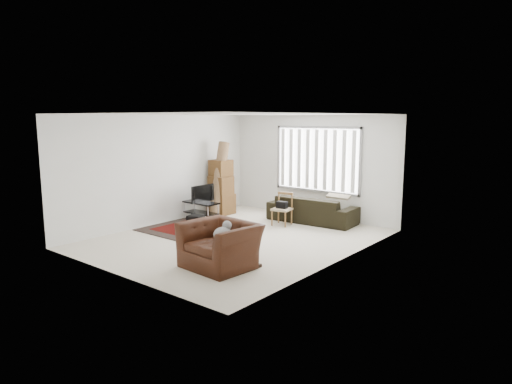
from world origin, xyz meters
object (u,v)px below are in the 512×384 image
tv_stand (201,207)px  moving_boxes (221,189)px  armchair (220,242)px  side_chair (282,207)px  sofa (312,205)px

tv_stand → moving_boxes: moving_boxes is taller
moving_boxes → tv_stand: bearing=-81.2°
moving_boxes → armchair: (3.12, -3.33, -0.24)m
tv_stand → side_chair: side_chair is taller
side_chair → sofa: bearing=51.9°
moving_boxes → sofa: (2.49, 0.72, -0.26)m
tv_stand → side_chair: 2.14m
tv_stand → armchair: (2.98, -2.42, 0.11)m
moving_boxes → side_chair: bearing=-0.8°
armchair → sofa: bearing=103.1°
side_chair → armchair: (1.03, -3.30, 0.01)m
sofa → moving_boxes: bearing=12.3°
moving_boxes → armchair: bearing=-46.9°
tv_stand → sofa: bearing=34.7°
moving_boxes → armchair: moving_boxes is taller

